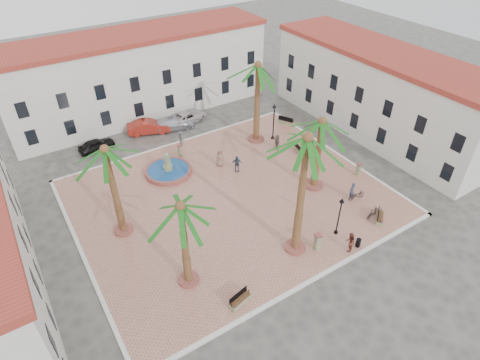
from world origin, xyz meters
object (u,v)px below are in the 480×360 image
at_px(palm_ne, 258,74).
at_px(lamppost_e, 274,116).
at_px(litter_bin, 358,243).
at_px(car_silver, 173,123).
at_px(bicycle_b, 373,213).
at_px(car_black, 97,145).
at_px(pedestrian_east, 277,142).
at_px(bench_s, 240,300).
at_px(palm_e, 321,131).
at_px(palm_s, 306,151).
at_px(car_white, 188,117).
at_px(bench_ne, 286,122).
at_px(cyclist_a, 352,191).
at_px(bench_e, 300,150).
at_px(pedestrian_fountain_b, 237,164).
at_px(bollard_n, 180,150).
at_px(pedestrian_north, 181,138).
at_px(palm_sw, 181,216).
at_px(cyclist_b, 350,242).
at_px(car_red, 149,127).
at_px(bollard_se, 318,242).
at_px(fountain, 168,170).
at_px(bench_se, 380,218).
at_px(pedestrian_fountain_a, 220,158).
at_px(palm_nw, 107,159).
at_px(bicycle_a, 357,195).
at_px(bollard_e, 358,169).

xyz_separation_m(palm_ne, lamppost_e, (1.67, -0.78, -4.62)).
bearing_deg(litter_bin, car_silver, 99.41).
xyz_separation_m(bicycle_b, car_black, (-16.18, 22.98, 0.01)).
bearing_deg(pedestrian_east, bench_s, -30.68).
bearing_deg(palm_e, bicycle_b, -77.69).
bearing_deg(palm_s, car_white, 84.27).
xyz_separation_m(lamppost_e, litter_bin, (-4.05, -16.51, -2.43)).
relative_size(palm_ne, bench_ne, 4.55).
bearing_deg(palm_s, cyclist_a, 14.60).
xyz_separation_m(bench_e, pedestrian_fountain_b, (-7.26, 0.66, 0.60)).
relative_size(bollard_n, pedestrian_north, 0.79).
height_order(palm_sw, car_silver, palm_sw).
xyz_separation_m(palm_ne, cyclist_b, (-3.28, -17.20, -6.56)).
distance_m(cyclist_a, car_red, 23.16).
relative_size(bollard_se, pedestrian_east, 0.90).
bearing_deg(bollard_n, bollard_se, -79.84).
bearing_deg(cyclist_a, bench_ne, -110.69).
height_order(bench_ne, litter_bin, bench_ne).
distance_m(fountain, pedestrian_east, 11.61).
height_order(lamppost_e, pedestrian_east, lamppost_e).
height_order(bench_se, pedestrian_north, pedestrian_north).
xyz_separation_m(cyclist_b, pedestrian_fountain_b, (-1.63, 13.33, 0.01)).
bearing_deg(bench_s, car_red, 68.84).
xyz_separation_m(palm_s, bollard_n, (-1.75, 16.43, -8.20)).
xyz_separation_m(pedestrian_east, car_silver, (-7.27, 9.89, -0.26)).
bearing_deg(pedestrian_east, bench_e, 51.83).
height_order(bicycle_b, pedestrian_fountain_a, pedestrian_fountain_a).
xyz_separation_m(palm_sw, bench_se, (16.16, -2.85, -5.82)).
bearing_deg(bicycle_b, bollard_se, 82.84).
bearing_deg(palm_s, palm_sw, 169.00).
distance_m(palm_nw, palm_s, 13.84).
height_order(bollard_se, litter_bin, bollard_se).
relative_size(palm_e, bench_se, 4.43).
xyz_separation_m(pedestrian_east, car_black, (-15.90, 10.07, -0.33)).
xyz_separation_m(bench_e, bicycle_a, (-0.62, -8.57, 0.17)).
height_order(lamppost_e, car_silver, lamppost_e).
bearing_deg(fountain, palm_sw, -108.37).
bearing_deg(litter_bin, car_black, 117.19).
relative_size(bollard_n, bollard_e, 1.00).
bearing_deg(pedestrian_east, pedestrian_fountain_b, -64.52).
distance_m(bollard_se, bollard_n, 17.62).
xyz_separation_m(lamppost_e, car_silver, (-8.12, 8.06, -2.24)).
bearing_deg(bench_e, bollard_n, 73.56).
xyz_separation_m(cyclist_a, car_silver, (-7.79, 20.09, -0.32)).
distance_m(bollard_se, bicycle_a, 7.44).
bearing_deg(palm_e, bollard_se, -129.35).
distance_m(lamppost_e, bollard_n, 10.48).
height_order(palm_e, bollard_e, palm_e).
distance_m(pedestrian_north, car_black, 8.81).
distance_m(palm_nw, cyclist_a, 20.45).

